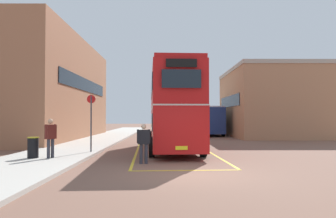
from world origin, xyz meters
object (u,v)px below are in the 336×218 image
bus_stop_sign (91,118)px  single_deck_bus (207,120)px  pedestrian_boarding (144,141)px  litter_bin (33,147)px  pedestrian_waiting_near (51,135)px  double_decker_bus (173,107)px

bus_stop_sign → single_deck_bus: bearing=65.3°
pedestrian_boarding → litter_bin: size_ratio=1.81×
pedestrian_waiting_near → litter_bin: size_ratio=1.88×
single_deck_bus → bus_stop_sign: size_ratio=2.87×
bus_stop_sign → double_decker_bus: bearing=24.9°
double_decker_bus → bus_stop_sign: (-4.32, -2.01, -0.60)m
double_decker_bus → pedestrian_waiting_near: size_ratio=6.01×
single_deck_bus → pedestrian_waiting_near: single_deck_bus is taller
double_decker_bus → bus_stop_sign: bearing=-155.1°
double_decker_bus → pedestrian_waiting_near: 7.30m
pedestrian_waiting_near → double_decker_bus: bearing=39.7°
single_deck_bus → litter_bin: size_ratio=9.23×
single_deck_bus → pedestrian_boarding: single_deck_bus is taller
double_decker_bus → single_deck_bus: double_decker_bus is taller
litter_bin → double_decker_bus: bearing=36.1°
bus_stop_sign → litter_bin: bearing=-127.3°
double_decker_bus → pedestrian_waiting_near: double_decker_bus is taller
pedestrian_boarding → single_deck_bus: bearing=76.0°
double_decker_bus → pedestrian_boarding: size_ratio=6.25×
double_decker_bus → pedestrian_boarding: double_decker_bus is taller
double_decker_bus → pedestrian_boarding: 5.79m
double_decker_bus → single_deck_bus: 16.70m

